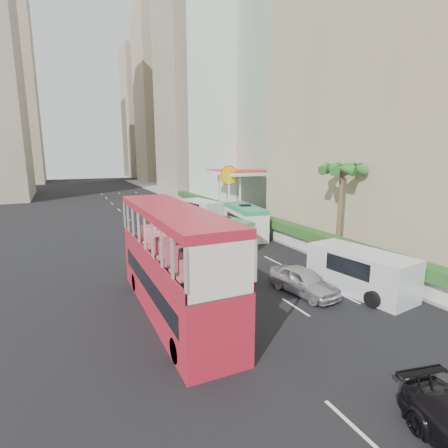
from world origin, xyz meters
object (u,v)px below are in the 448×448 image
panel_van_near (360,271)px  panel_van_far (202,210)px  car_silver_lane_b (303,294)px  car_silver_lane_a (222,274)px  minibus_near (225,233)px  minibus_far (245,221)px  van_asset (186,226)px  shell_station (243,192)px  palm_tree (340,211)px  double_decker_bus (173,262)px

panel_van_near → panel_van_far: (-0.07, 23.44, -0.02)m
panel_van_near → car_silver_lane_b: bearing=154.0°
car_silver_lane_a → minibus_near: 6.55m
minibus_near → minibus_far: size_ratio=0.86×
minibus_near → panel_van_near: size_ratio=0.95×
van_asset → panel_van_far: size_ratio=0.86×
panel_van_far → shell_station: (6.03, 1.32, 1.63)m
panel_van_near → minibus_near: bearing=96.2°
panel_van_far → car_silver_lane_b: bearing=-106.8°
car_silver_lane_b → minibus_far: 13.80m
minibus_far → panel_van_far: size_ratio=1.13×
car_silver_lane_b → palm_tree: (6.78, 4.77, 3.38)m
double_decker_bus → minibus_far: double_decker_bus is taller
van_asset → shell_station: size_ratio=0.60×
panel_van_far → shell_station: 6.39m
minibus_near → panel_van_far: bearing=66.6°
car_silver_lane_b → minibus_near: 10.49m
van_asset → minibus_far: minibus_far is taller
double_decker_bus → palm_tree: 14.39m
minibus_near → panel_van_far: size_ratio=0.97×
car_silver_lane_b → double_decker_bus: bearing=165.4°
car_silver_lane_a → panel_van_near: panel_van_near is taller
double_decker_bus → car_silver_lane_a: bearing=42.3°
car_silver_lane_a → minibus_near: minibus_near is taller
panel_van_far → palm_tree: size_ratio=0.87×
double_decker_bus → minibus_far: (10.57, 12.49, -1.14)m
palm_tree → shell_station: size_ratio=0.80×
minibus_far → panel_van_far: bearing=102.1°
car_silver_lane_a → panel_van_near: (5.75, -5.67, 1.14)m
shell_station → panel_van_near: bearing=-103.5°
van_asset → palm_tree: bearing=-73.8°
double_decker_bus → shell_station: (16.00, 23.00, 0.22)m
minibus_far → minibus_near: bearing=-131.5°
double_decker_bus → car_silver_lane_b: bearing=-6.2°
double_decker_bus → panel_van_near: size_ratio=1.93×
van_asset → minibus_far: bearing=-70.2°
minibus_near → minibus_far: 4.42m
minibus_near → panel_van_far: minibus_near is taller
palm_tree → shell_station: bearing=83.4°
car_silver_lane_a → minibus_far: (6.29, 8.59, 1.39)m
van_asset → car_silver_lane_a: bearing=-108.2°
palm_tree → car_silver_lane_a: bearing=-179.4°
panel_van_near → minibus_far: bearing=80.1°
double_decker_bus → panel_van_near: (10.04, -1.76, -1.39)m
double_decker_bus → minibus_near: size_ratio=2.03×
van_asset → minibus_far: size_ratio=0.76×
van_asset → double_decker_bus: bearing=-118.0°
panel_van_far → shell_station: size_ratio=0.70×
panel_van_near → palm_tree: (3.76, 5.76, 2.24)m
car_silver_lane_a → shell_station: (11.71, 19.09, 2.75)m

